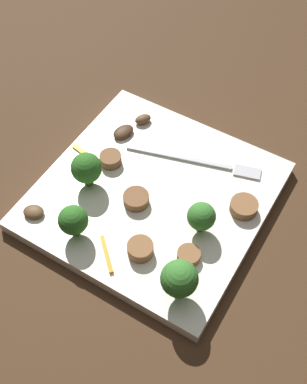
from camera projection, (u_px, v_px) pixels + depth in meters
The scene contains 17 objects.
ground_plane at pixel (153, 200), 0.65m from camera, with size 1.40×1.40×0.00m, color #422B19.
plate at pixel (153, 196), 0.64m from camera, with size 0.28×0.28×0.02m, color white.
fork at pixel (204, 163), 0.66m from camera, with size 0.18×0.06×0.00m.
broccoli_floret_0 at pixel (179, 279), 0.52m from camera, with size 0.04×0.04×0.06m.
broccoli_floret_1 at pixel (86, 168), 0.62m from camera, with size 0.04×0.04×0.05m.
broccoli_floret_2 at pixel (201, 217), 0.58m from camera, with size 0.03×0.03×0.05m.
broccoli_floret_3 at pixel (73, 220), 0.57m from camera, with size 0.04×0.04×0.05m.
sausage_slice_0 at pixel (140, 249), 0.58m from camera, with size 0.03×0.03×0.02m, color brown.
sausage_slice_1 at pixel (244, 207), 0.61m from camera, with size 0.03×0.03×0.01m, color brown.
sausage_slice_2 at pixel (189, 255), 0.57m from camera, with size 0.03×0.03×0.01m, color brown.
sausage_slice_3 at pixel (111, 159), 0.66m from camera, with size 0.03×0.03×0.01m, color brown.
sausage_slice_4 at pixel (136, 199), 0.62m from camera, with size 0.03×0.03×0.01m, color brown.
mushroom_0 at pixel (34, 212), 0.61m from camera, with size 0.03×0.02×0.01m, color brown.
mushroom_1 at pixel (123, 132), 0.69m from camera, with size 0.03×0.02×0.01m, color #422B19.
mushroom_2 at pixel (143, 119), 0.70m from camera, with size 0.02×0.02×0.01m, color brown.
pepper_strip_1 at pixel (86, 154), 0.67m from camera, with size 0.05×0.01×0.00m, color yellow.
pepper_strip_2 at pixel (110, 256), 0.58m from camera, with size 0.05×0.01×0.00m, color orange.
Camera 1 is at (0.19, -0.32, 0.53)m, focal length 46.36 mm.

